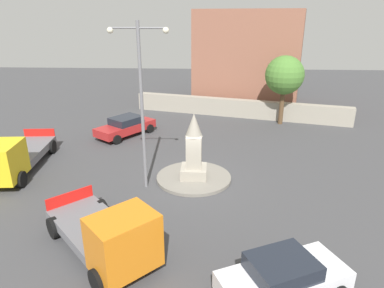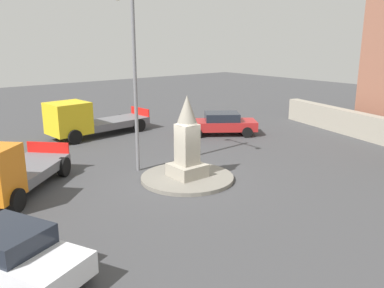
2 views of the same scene
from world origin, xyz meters
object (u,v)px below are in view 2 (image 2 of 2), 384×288
object	(u,v)px
car_white_passing	(10,254)
truck_yellow_parked_right	(85,120)
streetlamp	(134,64)
car_red_waiting	(221,123)
truck_orange_far_side	(4,172)
monument	(187,142)

from	to	relation	value
car_white_passing	truck_yellow_parked_right	size ratio (longest dim) A/B	0.67
streetlamp	car_white_passing	xyz separation A→B (m)	(-5.47, 6.96, -4.07)
car_red_waiting	car_white_passing	world-z (taller)	car_white_passing
car_white_passing	truck_orange_far_side	world-z (taller)	truck_orange_far_side
truck_yellow_parked_right	car_red_waiting	bearing A→B (deg)	-123.28
streetlamp	truck_yellow_parked_right	xyz separation A→B (m)	(7.40, -0.79, -3.73)
monument	car_white_passing	world-z (taller)	monument
streetlamp	car_red_waiting	size ratio (longest dim) A/B	1.74
monument	truck_yellow_parked_right	bearing A→B (deg)	1.11
monument	car_white_passing	xyz separation A→B (m)	(-3.08, 7.95, -0.90)
streetlamp	car_white_passing	world-z (taller)	streetlamp
car_red_waiting	truck_yellow_parked_right	world-z (taller)	truck_yellow_parked_right
streetlamp	truck_yellow_parked_right	distance (m)	8.32
car_red_waiting	truck_orange_far_side	xyz separation A→B (m)	(-2.64, 13.37, 0.33)
monument	streetlamp	xyz separation A→B (m)	(2.39, 0.98, 3.16)
monument	truck_orange_far_side	distance (m)	7.13
monument	car_white_passing	bearing A→B (deg)	111.22
truck_orange_far_side	monument	bearing A→B (deg)	-111.35
truck_yellow_parked_right	streetlamp	bearing A→B (deg)	173.89
car_white_passing	truck_orange_far_side	size ratio (longest dim) A/B	0.83
truck_orange_far_side	streetlamp	bearing A→B (deg)	-92.03
car_white_passing	monument	bearing A→B (deg)	-68.78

